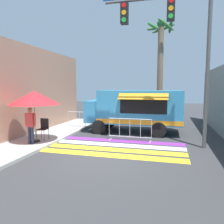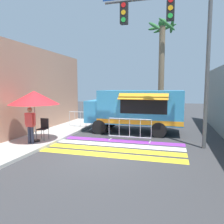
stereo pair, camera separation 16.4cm
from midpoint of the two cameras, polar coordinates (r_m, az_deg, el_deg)
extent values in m
plane|color=#38383A|center=(8.43, -2.64, -11.04)|extent=(60.00, 60.00, 0.00)
cube|color=yellow|center=(8.44, -2.62, -11.00)|extent=(6.40, 0.56, 0.01)
cube|color=yellow|center=(9.13, -1.10, -9.64)|extent=(6.40, 0.56, 0.01)
cube|color=white|center=(9.84, 0.19, -8.47)|extent=(6.40, 0.56, 0.01)
cube|color=purple|center=(10.55, 1.31, -7.46)|extent=(6.40, 0.56, 0.01)
cube|color=#338CBF|center=(12.36, 8.02, 1.41)|extent=(4.50, 2.31, 1.80)
cube|color=#338CBF|center=(12.88, -1.97, 0.35)|extent=(1.59, 2.13, 1.22)
cube|color=#1E232D|center=(13.10, -5.07, 1.77)|extent=(0.06, 1.85, 0.46)
cube|color=black|center=(11.16, 8.57, 1.57)|extent=(2.38, 0.03, 0.81)
cube|color=orange|center=(10.93, 8.47, 4.03)|extent=(2.48, 0.43, 0.31)
cube|color=orange|center=(11.30, 7.17, -2.72)|extent=(4.50, 0.01, 0.24)
cylinder|color=black|center=(11.95, -2.89, -3.92)|extent=(0.79, 0.22, 0.79)
cylinder|color=black|center=(13.95, -0.11, -2.43)|extent=(0.79, 0.22, 0.79)
cylinder|color=black|center=(11.36, 12.52, -4.60)|extent=(0.79, 0.22, 0.79)
cylinder|color=black|center=(13.45, 13.04, -2.93)|extent=(0.79, 0.22, 0.79)
cylinder|color=#515456|center=(9.77, 24.15, 10.63)|extent=(0.16, 0.16, 6.68)
cube|color=black|center=(10.12, 15.54, 24.50)|extent=(0.32, 0.28, 0.90)
cylinder|color=red|center=(10.09, 15.59, 26.36)|extent=(0.20, 0.02, 0.20)
cylinder|color=#F2A519|center=(9.99, 15.54, 24.75)|extent=(0.20, 0.02, 0.20)
cylinder|color=green|center=(9.90, 15.48, 23.11)|extent=(0.20, 0.02, 0.20)
cube|color=black|center=(10.33, 3.68, 24.32)|extent=(0.32, 0.28, 0.90)
cylinder|color=red|center=(10.30, 3.51, 26.14)|extent=(0.20, 0.02, 0.20)
cylinder|color=#F2A519|center=(10.20, 3.50, 24.56)|extent=(0.20, 0.02, 0.20)
cylinder|color=green|center=(10.11, 3.49, 22.94)|extent=(0.20, 0.02, 0.20)
cylinder|color=black|center=(10.42, -18.84, -7.12)|extent=(0.36, 0.36, 0.06)
cylinder|color=#B2B2B7|center=(10.22, -19.06, -1.10)|extent=(0.04, 0.04, 2.26)
cone|color=red|center=(10.15, -19.23, 3.56)|extent=(2.19, 2.19, 0.60)
cylinder|color=#4C4C51|center=(10.57, -18.71, -5.74)|extent=(0.02, 0.02, 0.49)
cylinder|color=#4C4C51|center=(10.36, -16.92, -5.92)|extent=(0.02, 0.02, 0.49)
cylinder|color=#4C4C51|center=(10.89, -17.55, -5.35)|extent=(0.02, 0.02, 0.49)
cylinder|color=#4C4C51|center=(10.68, -15.79, -5.52)|extent=(0.02, 0.02, 0.49)
cube|color=black|center=(10.58, -17.29, -4.26)|extent=(0.41, 0.41, 0.03)
cube|color=black|center=(10.70, -16.78, -2.80)|extent=(0.41, 0.03, 0.46)
cylinder|color=#2D3347|center=(10.11, -20.36, -5.63)|extent=(0.13, 0.13, 0.73)
cylinder|color=#2D3347|center=(10.02, -19.66, -5.70)|extent=(0.13, 0.13, 0.73)
cube|color=#CC3F3F|center=(9.95, -20.15, -1.93)|extent=(0.34, 0.20, 0.59)
cylinder|color=#CC3F3F|center=(10.08, -21.18, -1.70)|extent=(0.09, 0.09, 0.50)
cylinder|color=#CC3F3F|center=(9.82, -19.12, -1.82)|extent=(0.09, 0.09, 0.50)
sphere|color=#9E7051|center=(9.90, -20.25, 0.53)|extent=(0.21, 0.21, 0.21)
cylinder|color=#B7BABF|center=(10.32, 5.09, -1.82)|extent=(2.03, 0.04, 0.04)
cylinder|color=#B7BABF|center=(10.48, 5.04, -6.50)|extent=(2.03, 0.04, 0.04)
cylinder|color=#B7BABF|center=(10.62, -0.34, -3.92)|extent=(0.02, 0.02, 0.86)
cylinder|color=#B7BABF|center=(10.50, 2.34, -4.05)|extent=(0.02, 0.02, 0.86)
cylinder|color=#B7BABF|center=(10.39, 5.07, -4.18)|extent=(0.02, 0.02, 0.86)
cylinder|color=#B7BABF|center=(10.31, 7.85, -4.29)|extent=(0.02, 0.02, 0.86)
cylinder|color=#B7BABF|center=(10.26, 10.67, -4.40)|extent=(0.02, 0.02, 0.86)
cube|color=#B7BABF|center=(10.74, -0.08, -7.15)|extent=(0.06, 0.44, 0.03)
cube|color=#B7BABF|center=(10.39, 10.32, -7.70)|extent=(0.06, 0.44, 0.03)
cylinder|color=#B7BABF|center=(13.44, -7.97, 0.03)|extent=(1.46, 0.04, 0.04)
cylinder|color=#B7BABF|center=(13.56, -7.91, -3.60)|extent=(1.46, 0.04, 0.04)
cylinder|color=#B7BABF|center=(13.80, -10.72, -1.66)|extent=(0.02, 0.02, 0.86)
cylinder|color=#B7BABF|center=(13.64, -9.34, -1.73)|extent=(0.02, 0.02, 0.86)
cylinder|color=#B7BABF|center=(13.50, -7.94, -1.79)|extent=(0.02, 0.02, 0.86)
cylinder|color=#B7BABF|center=(13.35, -6.50, -1.86)|extent=(0.02, 0.02, 0.86)
cylinder|color=#B7BABF|center=(13.22, -5.04, -1.93)|extent=(0.02, 0.02, 0.86)
cube|color=#B7BABF|center=(13.88, -10.48, -4.17)|extent=(0.06, 0.44, 0.03)
cube|color=#B7BABF|center=(13.34, -5.21, -4.52)|extent=(0.06, 0.44, 0.03)
cylinder|color=#7A664C|center=(16.75, 13.03, 9.53)|extent=(0.42, 0.42, 7.00)
sphere|color=#2D6B33|center=(17.35, 13.35, 21.65)|extent=(0.60, 0.60, 0.60)
ellipsoid|color=#2D6B33|center=(17.35, 15.64, 20.71)|extent=(0.40, 1.28, 0.86)
ellipsoid|color=#2D6B33|center=(18.15, 13.87, 20.43)|extent=(1.79, 0.48, 0.70)
ellipsoid|color=#2D6B33|center=(17.84, 11.63, 20.70)|extent=(1.22, 1.21, 0.65)
ellipsoid|color=#2D6B33|center=(16.85, 11.26, 21.27)|extent=(1.10, 1.20, 0.93)
ellipsoid|color=#2D6B33|center=(16.66, 14.46, 21.33)|extent=(1.30, 0.84, 0.94)
camera|label=1|loc=(0.08, -89.57, 0.05)|focal=35.00mm
camera|label=2|loc=(0.08, 90.43, -0.05)|focal=35.00mm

